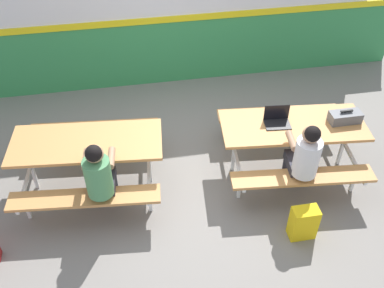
{
  "coord_description": "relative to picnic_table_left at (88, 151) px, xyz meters",
  "views": [
    {
      "loc": [
        -0.73,
        -4.23,
        4.2
      ],
      "look_at": [
        0.0,
        -0.13,
        0.55
      ],
      "focal_mm": 41.04,
      "sensor_mm": 36.0,
      "label": 1
    }
  ],
  "objects": [
    {
      "name": "ground_plane",
      "position": [
        1.29,
        0.07,
        -0.58
      ],
      "size": [
        10.0,
        10.0,
        0.02
      ],
      "primitive_type": "cube",
      "color": "gray"
    },
    {
      "name": "accent_backdrop",
      "position": [
        1.29,
        2.31,
        0.67
      ],
      "size": [
        8.0,
        0.14,
        2.6
      ],
      "color": "#338C4C",
      "rests_on": "ground"
    },
    {
      "name": "picnic_table_left",
      "position": [
        0.0,
        0.0,
        0.0
      ],
      "size": [
        1.89,
        1.71,
        0.74
      ],
      "color": "tan",
      "rests_on": "ground"
    },
    {
      "name": "picnic_table_right",
      "position": [
        2.58,
        -0.12,
        0.0
      ],
      "size": [
        1.89,
        1.71,
        0.74
      ],
      "color": "tan",
      "rests_on": "ground"
    },
    {
      "name": "student_nearer",
      "position": [
        0.15,
        -0.57,
        0.13
      ],
      "size": [
        0.39,
        0.54,
        1.21
      ],
      "color": "#2D2D38",
      "rests_on": "ground"
    },
    {
      "name": "student_further",
      "position": [
        2.52,
        -0.67,
        0.13
      ],
      "size": [
        0.39,
        0.54,
        1.21
      ],
      "color": "#2D2D38",
      "rests_on": "ground"
    },
    {
      "name": "laptop_dark",
      "position": [
        2.38,
        -0.06,
        0.21
      ],
      "size": [
        0.34,
        0.25,
        0.22
      ],
      "color": "black",
      "rests_on": "picnic_table_right"
    },
    {
      "name": "toolbox_grey",
      "position": [
        3.23,
        -0.18,
        0.24
      ],
      "size": [
        0.4,
        0.18,
        0.18
      ],
      "color": "#595B60",
      "rests_on": "picnic_table_right"
    },
    {
      "name": "backpack_dark",
      "position": [
        2.37,
        -1.25,
        -0.36
      ],
      "size": [
        0.3,
        0.22,
        0.44
      ],
      "color": "yellow",
      "rests_on": "ground"
    }
  ]
}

